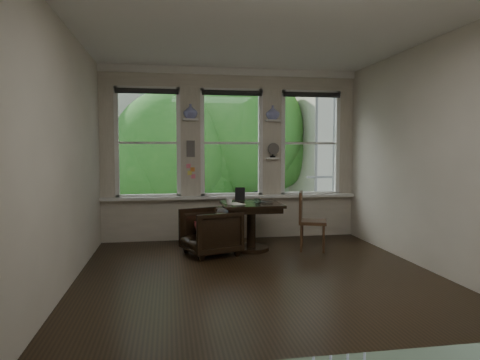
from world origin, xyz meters
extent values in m
plane|color=black|center=(0.00, 0.00, 0.00)|extent=(4.50, 4.50, 0.00)
plane|color=silver|center=(0.00, 0.00, 3.00)|extent=(4.50, 4.50, 0.00)
plane|color=beige|center=(0.00, 2.25, 1.50)|extent=(4.50, 0.00, 4.50)
plane|color=beige|center=(0.00, -2.25, 1.50)|extent=(4.50, 0.00, 4.50)
plane|color=beige|center=(-2.25, 0.00, 1.50)|extent=(0.00, 4.50, 4.50)
plane|color=beige|center=(2.25, 0.00, 1.50)|extent=(0.00, 4.50, 4.50)
cube|color=white|center=(-0.72, 2.15, 2.10)|extent=(0.26, 0.16, 0.03)
cube|color=white|center=(0.72, 2.15, 2.10)|extent=(0.26, 0.16, 0.03)
cube|color=#59544F|center=(-0.72, 2.18, 1.60)|extent=(0.14, 0.06, 0.28)
imported|color=white|center=(-0.72, 2.15, 2.24)|extent=(0.24, 0.24, 0.25)
imported|color=white|center=(0.72, 2.15, 2.24)|extent=(0.24, 0.24, 0.25)
imported|color=black|center=(-0.50, 1.07, 0.35)|extent=(0.97, 0.96, 0.70)
cube|color=maroon|center=(-0.50, 1.07, 0.45)|extent=(0.45, 0.45, 0.06)
imported|color=black|center=(0.33, 1.18, 0.76)|extent=(0.35, 0.27, 0.02)
imported|color=white|center=(-0.21, 1.13, 0.80)|extent=(0.13, 0.13, 0.10)
imported|color=white|center=(0.22, 1.05, 0.79)|extent=(0.12, 0.12, 0.09)
cube|color=black|center=(0.04, 1.55, 0.86)|extent=(0.18, 0.12, 0.22)
cube|color=silver|center=(-0.11, 1.18, 0.75)|extent=(0.32, 0.36, 0.00)
camera|label=1|loc=(-1.11, -5.27, 1.58)|focal=32.00mm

